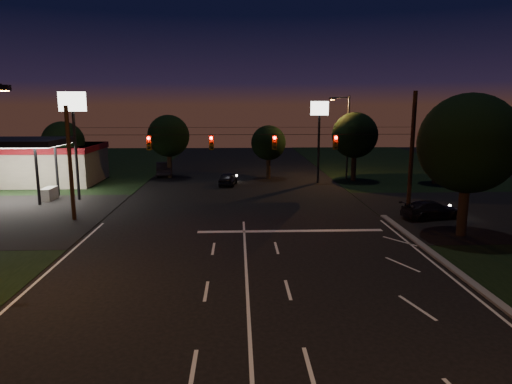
{
  "coord_description": "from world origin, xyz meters",
  "views": [
    {
      "loc": [
        -0.37,
        -16.88,
        8.03
      ],
      "look_at": [
        0.68,
        9.38,
        3.0
      ],
      "focal_mm": 32.0,
      "sensor_mm": 36.0,
      "label": 1
    }
  ],
  "objects_px": {
    "car_oncoming_b": "(164,169)",
    "utility_pole_right": "(408,217)",
    "car_oncoming_a": "(228,179)",
    "car_cross": "(432,210)",
    "tree_right_near": "(468,145)"
  },
  "relations": [
    {
      "from": "car_oncoming_a",
      "to": "car_oncoming_b",
      "type": "bearing_deg",
      "value": -33.89
    },
    {
      "from": "utility_pole_right",
      "to": "tree_right_near",
      "type": "bearing_deg",
      "value": -72.47
    },
    {
      "from": "tree_right_near",
      "to": "utility_pole_right",
      "type": "bearing_deg",
      "value": 107.53
    },
    {
      "from": "utility_pole_right",
      "to": "car_oncoming_a",
      "type": "height_order",
      "value": "utility_pole_right"
    },
    {
      "from": "utility_pole_right",
      "to": "car_cross",
      "type": "bearing_deg",
      "value": -22.14
    },
    {
      "from": "car_oncoming_b",
      "to": "utility_pole_right",
      "type": "bearing_deg",
      "value": 125.93
    },
    {
      "from": "tree_right_near",
      "to": "car_cross",
      "type": "distance_m",
      "value": 6.57
    },
    {
      "from": "car_oncoming_b",
      "to": "car_cross",
      "type": "bearing_deg",
      "value": 127.07
    },
    {
      "from": "utility_pole_right",
      "to": "car_oncoming_b",
      "type": "xyz_separation_m",
      "value": [
        -20.95,
        20.88,
        0.78
      ]
    },
    {
      "from": "car_oncoming_a",
      "to": "car_cross",
      "type": "distance_m",
      "value": 20.82
    },
    {
      "from": "car_oncoming_a",
      "to": "car_cross",
      "type": "height_order",
      "value": "car_oncoming_a"
    },
    {
      "from": "car_oncoming_a",
      "to": "car_cross",
      "type": "xyz_separation_m",
      "value": [
        14.88,
        -14.56,
        -0.0
      ]
    },
    {
      "from": "tree_right_near",
      "to": "car_oncoming_a",
      "type": "distance_m",
      "value": 24.51
    },
    {
      "from": "car_oncoming_a",
      "to": "tree_right_near",
      "type": "bearing_deg",
      "value": 137.08
    },
    {
      "from": "car_oncoming_a",
      "to": "car_oncoming_b",
      "type": "distance_m",
      "value": 10.25
    }
  ]
}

